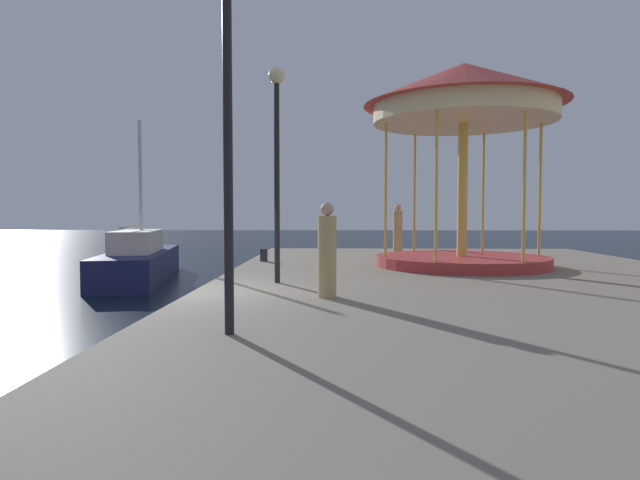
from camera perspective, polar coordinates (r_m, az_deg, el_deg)
name	(u,v)px	position (r m, az deg, el deg)	size (l,w,h in m)	color
ground_plane	(194,331)	(11.11, -13.21, -9.33)	(120.00, 120.00, 0.00)	black
quay_dock	(515,312)	(11.22, 20.00, -7.24)	(12.63, 25.06, 0.80)	gray
sailboat_navy	(139,261)	(19.70, -18.65, -2.09)	(3.17, 7.70, 5.59)	#19214C
carousel	(464,113)	(16.14, 14.99, 12.85)	(5.67, 5.67, 5.76)	#B23333
lamp_post_near_edge	(227,83)	(7.05, -9.81, 16.11)	(0.36, 0.36, 4.68)	black
lamp_post_mid_promenade	(277,138)	(11.92, -4.61, 10.74)	(0.36, 0.36, 4.69)	black
bollard_center	(264,255)	(17.08, -5.98, -1.59)	(0.24, 0.24, 0.40)	#2D2D33
person_far_corner	(398,231)	(19.83, 8.25, 0.95)	(0.34, 0.34, 1.84)	tan
person_near_carousel	(327,253)	(9.78, 0.77, -1.40)	(0.34, 0.34, 1.73)	tan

